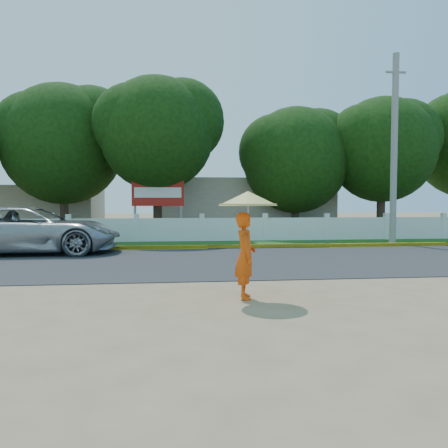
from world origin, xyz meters
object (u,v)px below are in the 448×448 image
vehicle (32,230)px  monk_with_parasol (247,229)px  utility_pole (394,150)px  billboard (158,196)px

vehicle → monk_with_parasol: monk_with_parasol is taller
utility_pole → billboard: utility_pole is taller
utility_pole → vehicle: utility_pole is taller
monk_with_parasol → utility_pole: bearing=50.6°
utility_pole → monk_with_parasol: 13.09m
vehicle → billboard: size_ratio=2.06×
utility_pole → billboard: (-10.30, 3.19, -1.98)m
vehicle → billboard: bearing=-41.9°
vehicle → billboard: billboard is taller
vehicle → utility_pole: bearing=-84.7°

